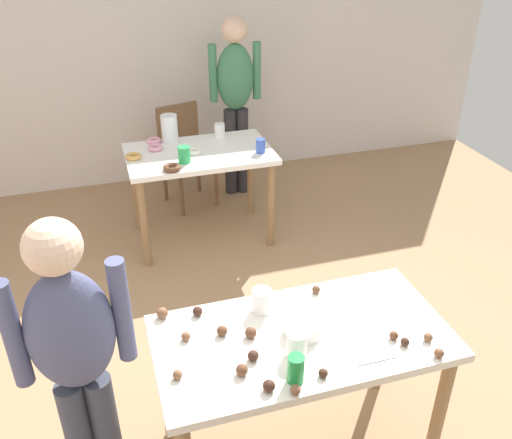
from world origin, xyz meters
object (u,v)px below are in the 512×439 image
at_px(chair_far_table, 184,149).
at_px(soda_can, 296,369).
at_px(pitcher_far, 169,129).
at_px(person_adult_far, 235,92).
at_px(dining_table_far, 200,166).
at_px(dining_table_near, 301,353).
at_px(mixing_bowl, 303,327).
at_px(person_girl_near, 76,357).

distance_m(chair_far_table, soda_can, 3.08).
bearing_deg(pitcher_far, person_adult_far, 35.06).
relative_size(soda_can, pitcher_far, 0.56).
bearing_deg(chair_far_table, dining_table_far, -89.97).
bearing_deg(dining_table_far, dining_table_near, -89.86).
height_order(chair_far_table, pitcher_far, pitcher_far).
bearing_deg(dining_table_near, pitcher_far, 94.32).
bearing_deg(soda_can, person_adult_far, 79.03).
bearing_deg(dining_table_far, pitcher_far, 124.55).
distance_m(dining_table_far, person_adult_far, 0.92).
height_order(person_adult_far, soda_can, person_adult_far).
distance_m(chair_far_table, mixing_bowl, 2.83).
distance_m(dining_table_far, person_girl_near, 2.33).
distance_m(person_girl_near, mixing_bowl, 0.93).
height_order(person_girl_near, soda_can, person_girl_near).
relative_size(dining_table_far, soda_can, 8.94).
height_order(dining_table_far, pitcher_far, pitcher_far).
bearing_deg(chair_far_table, person_adult_far, 2.62).
distance_m(chair_far_table, pitcher_far, 0.59).
distance_m(person_adult_far, mixing_bowl, 2.88).
bearing_deg(pitcher_far, mixing_bowl, -85.50).
bearing_deg(mixing_bowl, dining_table_far, 90.33).
xyz_separation_m(dining_table_near, mixing_bowl, (0.01, 0.01, 0.14)).
distance_m(person_girl_near, person_adult_far, 3.17).
xyz_separation_m(dining_table_far, person_adult_far, (0.48, 0.71, 0.33)).
distance_m(dining_table_near, chair_far_table, 2.82).
distance_m(mixing_bowl, pitcher_far, 2.38).
height_order(dining_table_near, pitcher_far, pitcher_far).
xyz_separation_m(dining_table_near, soda_can, (-0.12, -0.24, 0.17)).
height_order(chair_far_table, person_adult_far, person_adult_far).
distance_m(dining_table_near, person_adult_far, 2.90).
bearing_deg(person_adult_far, person_girl_near, -116.10).
xyz_separation_m(mixing_bowl, pitcher_far, (-0.19, 2.37, 0.08)).
relative_size(dining_table_far, person_girl_near, 0.74).
bearing_deg(chair_far_table, soda_can, -92.18).
bearing_deg(mixing_bowl, person_adult_far, 80.61).
relative_size(dining_table_near, soda_can, 10.49).
xyz_separation_m(dining_table_near, dining_table_far, (-0.01, 2.13, -0.01)).
height_order(person_adult_far, mixing_bowl, person_adult_far).
relative_size(dining_table_far, chair_far_table, 1.25).
relative_size(dining_table_near, dining_table_far, 1.17).
bearing_deg(mixing_bowl, chair_far_table, 90.26).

